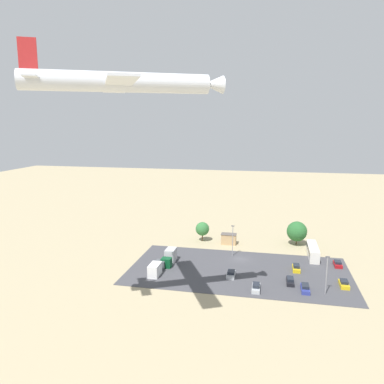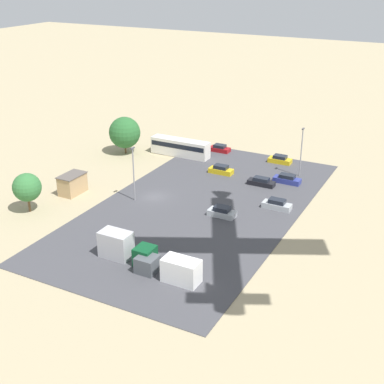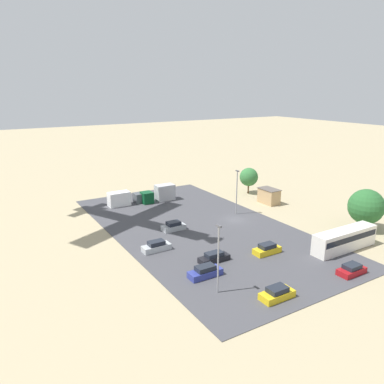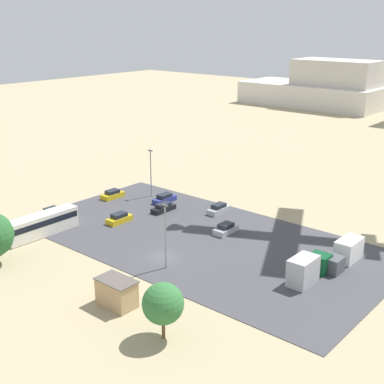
{
  "view_description": "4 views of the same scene",
  "coord_description": "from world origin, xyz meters",
  "px_view_note": "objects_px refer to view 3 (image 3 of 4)",
  "views": [
    {
      "loc": [
        -7.22,
        98.95,
        36.91
      ],
      "look_at": [
        8.61,
        24.59,
        23.05
      ],
      "focal_mm": 35.0,
      "sensor_mm": 36.0,
      "label": 1
    },
    {
      "loc": [
        67.32,
        42.12,
        35.3
      ],
      "look_at": [
        3.12,
        8.4,
        3.82
      ],
      "focal_mm": 50.0,
      "sensor_mm": 36.0,
      "label": 2
    },
    {
      "loc": [
        -53.25,
        41.72,
        24.22
      ],
      "look_at": [
        -2.8,
        11.3,
        7.84
      ],
      "focal_mm": 35.0,
      "sensor_mm": 36.0,
      "label": 3
    },
    {
      "loc": [
        46.71,
        -48.78,
        31.51
      ],
      "look_at": [
        -1.07,
        7.46,
        7.44
      ],
      "focal_mm": 50.0,
      "sensor_mm": 36.0,
      "label": 4
    }
  ],
  "objects_px": {
    "parked_truck_1": "(160,194)",
    "parked_car_1": "(267,249)",
    "bus": "(345,239)",
    "parked_car_4": "(205,272)",
    "shed_building": "(269,196)",
    "parked_car_0": "(214,258)",
    "parked_car_3": "(352,270)",
    "parked_car_5": "(174,226)",
    "parked_car_2": "(156,247)",
    "parked_car_6": "(277,294)",
    "parked_truck_0": "(125,199)"
  },
  "relations": [
    {
      "from": "parked_truck_1",
      "to": "parked_car_1",
      "type": "bearing_deg",
      "value": -177.12
    },
    {
      "from": "bus",
      "to": "parked_car_4",
      "type": "height_order",
      "value": "bus"
    },
    {
      "from": "shed_building",
      "to": "parked_car_1",
      "type": "bearing_deg",
      "value": 137.2
    },
    {
      "from": "parked_car_0",
      "to": "parked_car_1",
      "type": "xyz_separation_m",
      "value": [
        -1.87,
        -8.43,
        0.06
      ]
    },
    {
      "from": "parked_car_3",
      "to": "parked_car_5",
      "type": "bearing_deg",
      "value": 25.59
    },
    {
      "from": "bus",
      "to": "parked_car_0",
      "type": "relative_size",
      "value": 2.58
    },
    {
      "from": "parked_car_1",
      "to": "parked_car_2",
      "type": "distance_m",
      "value": 16.88
    },
    {
      "from": "shed_building",
      "to": "parked_truck_1",
      "type": "height_order",
      "value": "parked_truck_1"
    },
    {
      "from": "shed_building",
      "to": "parked_car_1",
      "type": "height_order",
      "value": "shed_building"
    },
    {
      "from": "parked_car_3",
      "to": "parked_car_4",
      "type": "bearing_deg",
      "value": 60.87
    },
    {
      "from": "parked_car_4",
      "to": "parked_truck_1",
      "type": "bearing_deg",
      "value": 163.27
    },
    {
      "from": "parked_car_5",
      "to": "parked_car_1",
      "type": "bearing_deg",
      "value": -154.68
    },
    {
      "from": "parked_truck_1",
      "to": "parked_car_4",
      "type": "bearing_deg",
      "value": 163.27
    },
    {
      "from": "parked_car_2",
      "to": "parked_car_4",
      "type": "relative_size",
      "value": 0.95
    },
    {
      "from": "parked_car_6",
      "to": "parked_truck_0",
      "type": "distance_m",
      "value": 44.52
    },
    {
      "from": "parked_car_1",
      "to": "parked_car_3",
      "type": "relative_size",
      "value": 1.07
    },
    {
      "from": "parked_car_3",
      "to": "parked_car_4",
      "type": "xyz_separation_m",
      "value": [
        9.61,
        17.24,
        0.05
      ]
    },
    {
      "from": "shed_building",
      "to": "parked_car_1",
      "type": "relative_size",
      "value": 1.09
    },
    {
      "from": "parked_car_3",
      "to": "parked_truck_0",
      "type": "distance_m",
      "value": 47.46
    },
    {
      "from": "parked_car_2",
      "to": "parked_car_4",
      "type": "xyz_separation_m",
      "value": [
        -10.77,
        -1.96,
        -0.02
      ]
    },
    {
      "from": "parked_car_2",
      "to": "parked_truck_1",
      "type": "distance_m",
      "value": 26.51
    },
    {
      "from": "bus",
      "to": "parked_car_5",
      "type": "relative_size",
      "value": 2.87
    },
    {
      "from": "parked_truck_0",
      "to": "parked_truck_1",
      "type": "height_order",
      "value": "parked_truck_1"
    },
    {
      "from": "parked_car_4",
      "to": "parked_car_6",
      "type": "height_order",
      "value": "parked_car_4"
    },
    {
      "from": "shed_building",
      "to": "bus",
      "type": "height_order",
      "value": "bus"
    },
    {
      "from": "parked_car_2",
      "to": "parked_car_3",
      "type": "distance_m",
      "value": 28.0
    },
    {
      "from": "parked_car_5",
      "to": "parked_truck_1",
      "type": "bearing_deg",
      "value": -18.78
    },
    {
      "from": "bus",
      "to": "parked_truck_1",
      "type": "xyz_separation_m",
      "value": [
        38.11,
        12.82,
        -0.15
      ]
    },
    {
      "from": "parked_car_4",
      "to": "parked_truck_1",
      "type": "relative_size",
      "value": 0.61
    },
    {
      "from": "parked_car_2",
      "to": "parked_car_5",
      "type": "distance_m",
      "value": 9.0
    },
    {
      "from": "parked_car_0",
      "to": "parked_truck_0",
      "type": "distance_m",
      "value": 32.47
    },
    {
      "from": "shed_building",
      "to": "parked_car_1",
      "type": "xyz_separation_m",
      "value": [
        -19.33,
        17.9,
        -0.92
      ]
    },
    {
      "from": "parked_car_4",
      "to": "parked_truck_0",
      "type": "relative_size",
      "value": 0.56
    },
    {
      "from": "parked_car_4",
      "to": "parked_truck_1",
      "type": "xyz_separation_m",
      "value": [
        34.26,
        -10.3,
        0.96
      ]
    },
    {
      "from": "shed_building",
      "to": "parked_car_6",
      "type": "bearing_deg",
      "value": 139.17
    },
    {
      "from": "parked_truck_1",
      "to": "bus",
      "type": "bearing_deg",
      "value": -161.41
    },
    {
      "from": "shed_building",
      "to": "parked_car_5",
      "type": "height_order",
      "value": "shed_building"
    },
    {
      "from": "shed_building",
      "to": "parked_truck_1",
      "type": "distance_m",
      "value": 23.89
    },
    {
      "from": "shed_building",
      "to": "bus",
      "type": "bearing_deg",
      "value": 164.55
    },
    {
      "from": "shed_building",
      "to": "parked_car_6",
      "type": "height_order",
      "value": "shed_building"
    },
    {
      "from": "parked_car_6",
      "to": "parked_car_4",
      "type": "bearing_deg",
      "value": 26.03
    },
    {
      "from": "parked_car_0",
      "to": "parked_car_6",
      "type": "distance_m",
      "value": 12.06
    },
    {
      "from": "parked_car_3",
      "to": "parked_car_0",
      "type": "bearing_deg",
      "value": 47.18
    },
    {
      "from": "parked_car_0",
      "to": "parked_car_4",
      "type": "xyz_separation_m",
      "value": [
        -3.09,
        3.53,
        0.05
      ]
    },
    {
      "from": "bus",
      "to": "parked_car_2",
      "type": "bearing_deg",
      "value": 59.75
    },
    {
      "from": "bus",
      "to": "shed_building",
      "type": "bearing_deg",
      "value": -15.45
    },
    {
      "from": "parked_car_2",
      "to": "parked_truck_0",
      "type": "relative_size",
      "value": 0.54
    },
    {
      "from": "parked_car_6",
      "to": "parked_truck_1",
      "type": "bearing_deg",
      "value": -7.81
    },
    {
      "from": "shed_building",
      "to": "parked_car_0",
      "type": "bearing_deg",
      "value": 123.56
    },
    {
      "from": "bus",
      "to": "parked_car_0",
      "type": "distance_m",
      "value": 20.81
    }
  ]
}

